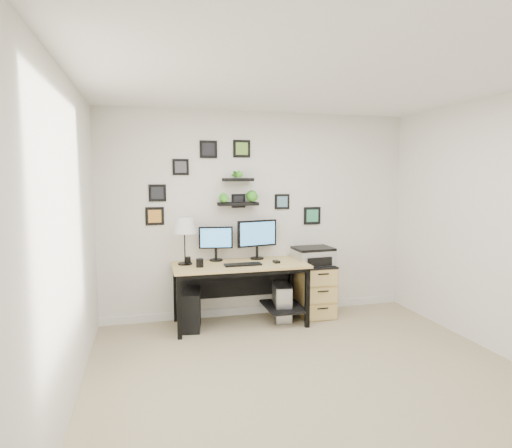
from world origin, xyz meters
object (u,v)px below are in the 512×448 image
object	(u,v)px
mug	(200,263)
monitor_left	(216,241)
desk	(242,273)
table_lamp	(184,226)
file_cabinet	(315,290)
pc_tower_grey	(282,302)
printer	(313,256)
monitor_right	(257,236)
pc_tower_black	(191,309)

from	to	relation	value
mug	monitor_left	bearing A→B (deg)	52.75
desk	table_lamp	distance (m)	0.89
file_cabinet	mug	bearing A→B (deg)	-173.65
pc_tower_grey	file_cabinet	distance (m)	0.47
table_lamp	printer	distance (m)	1.68
monitor_left	monitor_right	world-z (taller)	monitor_right
table_lamp	mug	world-z (taller)	table_lamp
desk	pc_tower_black	size ratio (longest dim) A/B	3.52
pc_tower_black	printer	xyz separation A→B (m)	(1.57, 0.10, 0.55)
monitor_right	table_lamp	xyz separation A→B (m)	(-0.91, -0.10, 0.16)
monitor_left	pc_tower_black	distance (m)	0.87
printer	monitor_right	bearing A→B (deg)	170.83
monitor_right	printer	world-z (taller)	monitor_right
monitor_right	mug	bearing A→B (deg)	-158.89
table_lamp	mug	xyz separation A→B (m)	(0.15, -0.20, -0.41)
desk	file_cabinet	xyz separation A→B (m)	(0.97, 0.06, -0.29)
monitor_left	monitor_right	size ratio (longest dim) A/B	0.81
monitor_right	pc_tower_grey	xyz separation A→B (m)	(0.28, -0.16, -0.82)
desk	monitor_right	size ratio (longest dim) A/B	3.03
monitor_left	mug	bearing A→B (deg)	-127.25
monitor_left	mug	xyz separation A→B (m)	(-0.24, -0.32, -0.20)
mug	pc_tower_grey	distance (m)	1.20
table_lamp	monitor_left	bearing A→B (deg)	16.67
table_lamp	pc_tower_black	world-z (taller)	table_lamp
table_lamp	printer	bearing A→B (deg)	-0.67
file_cabinet	printer	distance (m)	0.45
monitor_left	pc_tower_black	world-z (taller)	monitor_left
monitor_left	mug	world-z (taller)	monitor_left
table_lamp	mug	size ratio (longest dim) A/B	5.80
desk	monitor_right	distance (m)	0.51
monitor_right	file_cabinet	distance (m)	1.03
desk	file_cabinet	bearing A→B (deg)	3.43
monitor_right	mug	xyz separation A→B (m)	(-0.76, -0.29, -0.25)
pc_tower_grey	printer	bearing A→B (deg)	5.85
monitor_left	printer	distance (m)	1.26
monitor_left	pc_tower_grey	size ratio (longest dim) A/B	0.91
mug	printer	distance (m)	1.48
pc_tower_grey	table_lamp	bearing A→B (deg)	176.96
desk	mug	xyz separation A→B (m)	(-0.53, -0.11, 0.17)
monitor_left	table_lamp	xyz separation A→B (m)	(-0.39, -0.12, 0.20)
desk	printer	bearing A→B (deg)	4.28
pc_tower_black	file_cabinet	size ratio (longest dim) A/B	0.68
file_cabinet	monitor_right	bearing A→B (deg)	170.18
pc_tower_black	pc_tower_grey	size ratio (longest dim) A/B	0.97
file_cabinet	printer	xyz separation A→B (m)	(-0.03, 0.01, 0.45)
monitor_right	mug	world-z (taller)	monitor_right
monitor_left	table_lamp	bearing A→B (deg)	-163.33
monitor_right	table_lamp	bearing A→B (deg)	-174.02
pc_tower_grey	desk	bearing A→B (deg)	-177.04
desk	table_lamp	xyz separation A→B (m)	(-0.68, 0.09, 0.58)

